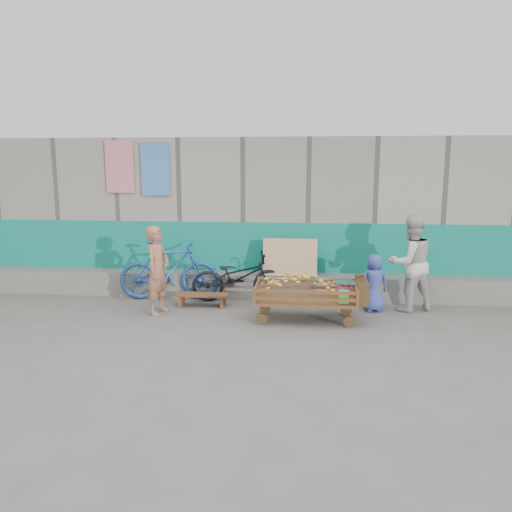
# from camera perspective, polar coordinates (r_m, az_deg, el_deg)

# --- Properties ---
(ground) EXTENTS (80.00, 80.00, 0.00)m
(ground) POSITION_cam_1_polar(r_m,az_deg,el_deg) (7.30, 0.80, -9.47)
(ground) COLOR #56544F
(ground) RESTS_ON ground
(building_wall) EXTENTS (12.00, 3.50, 3.00)m
(building_wall) POSITION_cam_1_polar(r_m,az_deg,el_deg) (10.96, 2.70, 5.02)
(building_wall) COLOR gray
(building_wall) RESTS_ON ground
(banana_cart) EXTENTS (1.78, 0.82, 0.76)m
(banana_cart) POSITION_cam_1_polar(r_m,az_deg,el_deg) (8.06, 5.47, -3.78)
(banana_cart) COLOR #532A1B
(banana_cart) RESTS_ON ground
(bench) EXTENTS (0.93, 0.28, 0.23)m
(bench) POSITION_cam_1_polar(r_m,az_deg,el_deg) (8.93, -6.18, -4.69)
(bench) COLOR #532A1B
(bench) RESTS_ON ground
(vendor_man) EXTENTS (0.47, 0.61, 1.49)m
(vendor_man) POSITION_cam_1_polar(r_m,az_deg,el_deg) (8.51, -11.18, -1.59)
(vendor_man) COLOR #995D47
(vendor_man) RESTS_ON ground
(woman) EXTENTS (0.98, 0.88, 1.67)m
(woman) POSITION_cam_1_polar(r_m,az_deg,el_deg) (8.90, 17.22, -0.75)
(woman) COLOR beige
(woman) RESTS_ON ground
(child) EXTENTS (0.56, 0.44, 1.00)m
(child) POSITION_cam_1_polar(r_m,az_deg,el_deg) (8.76, 13.35, -2.99)
(child) COLOR #35459C
(child) RESTS_ON ground
(bicycle_dark) EXTENTS (1.79, 0.92, 0.90)m
(bicycle_dark) POSITION_cam_1_polar(r_m,az_deg,el_deg) (9.21, -2.02, -2.40)
(bicycle_dark) COLOR black
(bicycle_dark) RESTS_ON ground
(bicycle_blue) EXTENTS (1.90, 0.73, 1.11)m
(bicycle_blue) POSITION_cam_1_polar(r_m,az_deg,el_deg) (9.40, -9.88, -1.60)
(bicycle_blue) COLOR #25519A
(bicycle_blue) RESTS_ON ground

